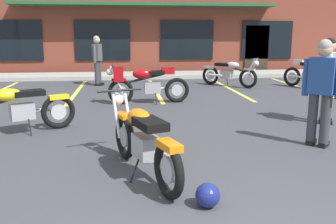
{
  "coord_description": "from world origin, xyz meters",
  "views": [
    {
      "loc": [
        -0.97,
        -2.22,
        1.76
      ],
      "look_at": [
        -0.3,
        3.36,
        0.55
      ],
      "focal_mm": 39.27,
      "sensor_mm": 36.0,
      "label": 1
    }
  ],
  "objects_px": {
    "person_in_shorts_foreground": "(327,75)",
    "person_by_back_row": "(97,57)",
    "helmet_on_pavement": "(208,195)",
    "motorcycle_black_cruiser": "(16,109)",
    "motorcycle_red_sportbike": "(145,83)",
    "person_in_black_shirt": "(322,87)",
    "motorcycle_silver_naked": "(315,73)",
    "motorcycle_blue_standard": "(229,73)",
    "motorcycle_foreground_classic": "(143,140)"
  },
  "relations": [
    {
      "from": "motorcycle_red_sportbike",
      "to": "motorcycle_black_cruiser",
      "type": "xyz_separation_m",
      "value": [
        -2.41,
        -2.66,
        -0.07
      ]
    },
    {
      "from": "motorcycle_black_cruiser",
      "to": "motorcycle_blue_standard",
      "type": "xyz_separation_m",
      "value": [
        5.41,
        5.38,
        0.0
      ]
    },
    {
      "from": "motorcycle_foreground_classic",
      "to": "motorcycle_red_sportbike",
      "type": "distance_m",
      "value": 4.84
    },
    {
      "from": "motorcycle_red_sportbike",
      "to": "person_by_back_row",
      "type": "xyz_separation_m",
      "value": [
        -1.39,
        3.5,
        0.42
      ]
    },
    {
      "from": "helmet_on_pavement",
      "to": "motorcycle_black_cruiser",
      "type": "bearing_deg",
      "value": 130.94
    },
    {
      "from": "person_in_black_shirt",
      "to": "motorcycle_blue_standard",
      "type": "bearing_deg",
      "value": 85.82
    },
    {
      "from": "motorcycle_foreground_classic",
      "to": "motorcycle_blue_standard",
      "type": "distance_m",
      "value": 8.23
    },
    {
      "from": "person_by_back_row",
      "to": "helmet_on_pavement",
      "type": "bearing_deg",
      "value": -79.63
    },
    {
      "from": "motorcycle_silver_naked",
      "to": "helmet_on_pavement",
      "type": "xyz_separation_m",
      "value": [
        -5.24,
        -7.62,
        -0.4
      ]
    },
    {
      "from": "motorcycle_silver_naked",
      "to": "helmet_on_pavement",
      "type": "bearing_deg",
      "value": -124.54
    },
    {
      "from": "motorcycle_silver_naked",
      "to": "person_in_shorts_foreground",
      "type": "xyz_separation_m",
      "value": [
        -2.12,
        -4.33,
        0.42
      ]
    },
    {
      "from": "motorcycle_black_cruiser",
      "to": "motorcycle_silver_naked",
      "type": "distance_m",
      "value": 9.14
    },
    {
      "from": "helmet_on_pavement",
      "to": "person_in_black_shirt",
      "type": "bearing_deg",
      "value": 40.04
    },
    {
      "from": "motorcycle_silver_naked",
      "to": "person_in_black_shirt",
      "type": "distance_m",
      "value": 6.54
    },
    {
      "from": "motorcycle_foreground_classic",
      "to": "person_in_black_shirt",
      "type": "height_order",
      "value": "person_in_black_shirt"
    },
    {
      "from": "motorcycle_blue_standard",
      "to": "person_by_back_row",
      "type": "relative_size",
      "value": 1.0
    },
    {
      "from": "motorcycle_red_sportbike",
      "to": "helmet_on_pavement",
      "type": "bearing_deg",
      "value": -86.97
    },
    {
      "from": "motorcycle_red_sportbike",
      "to": "motorcycle_silver_naked",
      "type": "bearing_deg",
      "value": 18.12
    },
    {
      "from": "motorcycle_red_sportbike",
      "to": "helmet_on_pavement",
      "type": "distance_m",
      "value": 5.82
    },
    {
      "from": "motorcycle_black_cruiser",
      "to": "person_by_back_row",
      "type": "distance_m",
      "value": 6.27
    },
    {
      "from": "motorcycle_black_cruiser",
      "to": "helmet_on_pavement",
      "type": "distance_m",
      "value": 4.17
    },
    {
      "from": "motorcycle_red_sportbike",
      "to": "motorcycle_blue_standard",
      "type": "relative_size",
      "value": 1.26
    },
    {
      "from": "motorcycle_black_cruiser",
      "to": "person_in_black_shirt",
      "type": "distance_m",
      "value": 5.11
    },
    {
      "from": "motorcycle_black_cruiser",
      "to": "motorcycle_foreground_classic",
      "type": "bearing_deg",
      "value": -45.69
    },
    {
      "from": "motorcycle_blue_standard",
      "to": "helmet_on_pavement",
      "type": "distance_m",
      "value": 8.94
    },
    {
      "from": "motorcycle_silver_naked",
      "to": "person_in_shorts_foreground",
      "type": "bearing_deg",
      "value": -116.1
    },
    {
      "from": "motorcycle_foreground_classic",
      "to": "person_in_shorts_foreground",
      "type": "height_order",
      "value": "person_in_shorts_foreground"
    },
    {
      "from": "motorcycle_blue_standard",
      "to": "person_in_shorts_foreground",
      "type": "xyz_separation_m",
      "value": [
        0.44,
        -5.23,
        0.49
      ]
    },
    {
      "from": "motorcycle_black_cruiser",
      "to": "helmet_on_pavement",
      "type": "relative_size",
      "value": 7.45
    },
    {
      "from": "person_in_black_shirt",
      "to": "helmet_on_pavement",
      "type": "xyz_separation_m",
      "value": [
        -2.2,
        -1.85,
        -0.82
      ]
    },
    {
      "from": "person_in_black_shirt",
      "to": "helmet_on_pavement",
      "type": "distance_m",
      "value": 2.98
    },
    {
      "from": "person_in_black_shirt",
      "to": "motorcycle_silver_naked",
      "type": "bearing_deg",
      "value": 62.17
    },
    {
      "from": "motorcycle_blue_standard",
      "to": "person_in_black_shirt",
      "type": "bearing_deg",
      "value": -94.18
    },
    {
      "from": "motorcycle_black_cruiser",
      "to": "person_in_black_shirt",
      "type": "height_order",
      "value": "person_in_black_shirt"
    },
    {
      "from": "motorcycle_black_cruiser",
      "to": "motorcycle_red_sportbike",
      "type": "bearing_deg",
      "value": 47.83
    },
    {
      "from": "motorcycle_red_sportbike",
      "to": "person_by_back_row",
      "type": "bearing_deg",
      "value": 111.72
    },
    {
      "from": "helmet_on_pavement",
      "to": "motorcycle_red_sportbike",
      "type": "bearing_deg",
      "value": 93.03
    },
    {
      "from": "person_in_black_shirt",
      "to": "helmet_on_pavement",
      "type": "height_order",
      "value": "person_in_black_shirt"
    },
    {
      "from": "motorcycle_black_cruiser",
      "to": "person_by_back_row",
      "type": "xyz_separation_m",
      "value": [
        1.02,
        6.17,
        0.49
      ]
    },
    {
      "from": "person_in_shorts_foreground",
      "to": "person_by_back_row",
      "type": "height_order",
      "value": "same"
    },
    {
      "from": "person_in_shorts_foreground",
      "to": "person_by_back_row",
      "type": "bearing_deg",
      "value": 128.76
    },
    {
      "from": "person_in_shorts_foreground",
      "to": "motorcycle_red_sportbike",
      "type": "bearing_deg",
      "value": 143.81
    },
    {
      "from": "motorcycle_black_cruiser",
      "to": "helmet_on_pavement",
      "type": "xyz_separation_m",
      "value": [
        2.72,
        -3.14,
        -0.33
      ]
    },
    {
      "from": "motorcycle_silver_naked",
      "to": "motorcycle_blue_standard",
      "type": "height_order",
      "value": "same"
    },
    {
      "from": "person_by_back_row",
      "to": "motorcycle_foreground_classic",
      "type": "bearing_deg",
      "value": -82.52
    },
    {
      "from": "motorcycle_blue_standard",
      "to": "person_in_shorts_foreground",
      "type": "height_order",
      "value": "person_in_shorts_foreground"
    },
    {
      "from": "motorcycle_red_sportbike",
      "to": "person_by_back_row",
      "type": "height_order",
      "value": "person_by_back_row"
    },
    {
      "from": "motorcycle_foreground_classic",
      "to": "person_in_black_shirt",
      "type": "relative_size",
      "value": 1.22
    },
    {
      "from": "motorcycle_red_sportbike",
      "to": "person_in_black_shirt",
      "type": "xyz_separation_m",
      "value": [
        2.5,
        -3.96,
        0.42
      ]
    },
    {
      "from": "motorcycle_red_sportbike",
      "to": "motorcycle_black_cruiser",
      "type": "relative_size",
      "value": 1.09
    }
  ]
}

